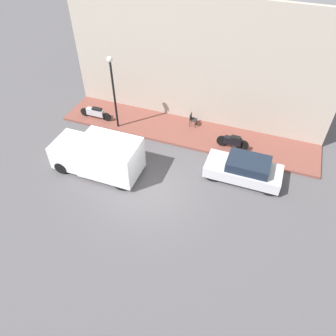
{
  "coord_description": "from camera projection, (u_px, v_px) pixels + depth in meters",
  "views": [
    {
      "loc": [
        -10.18,
        -4.52,
        12.19
      ],
      "look_at": [
        1.36,
        -0.27,
        0.6
      ],
      "focal_mm": 35.0,
      "sensor_mm": 36.0,
      "label": 1
    }
  ],
  "objects": [
    {
      "name": "motorcycle_black",
      "position": [
        233.0,
        141.0,
        18.5
      ],
      "size": [
        0.3,
        1.83,
        0.82
      ],
      "color": "black",
      "rests_on": "sidewalk"
    },
    {
      "name": "scooter_silver",
      "position": [
        96.0,
        113.0,
        20.67
      ],
      "size": [
        0.3,
        2.14,
        0.78
      ],
      "color": "#B7B7BF",
      "rests_on": "sidewalk"
    },
    {
      "name": "cafe_chair",
      "position": [
        192.0,
        119.0,
        20.09
      ],
      "size": [
        0.4,
        0.4,
        0.82
      ],
      "color": "#262626",
      "rests_on": "sidewalk"
    },
    {
      "name": "building_facade",
      "position": [
        197.0,
        64.0,
        18.56
      ],
      "size": [
        0.3,
        15.66,
        7.48
      ],
      "color": "#B2A899",
      "rests_on": "ground_plane"
    },
    {
      "name": "parked_car",
      "position": [
        244.0,
        169.0,
        16.78
      ],
      "size": [
        1.66,
        3.88,
        1.3
      ],
      "color": "silver",
      "rests_on": "ground_plane"
    },
    {
      "name": "delivery_van",
      "position": [
        98.0,
        155.0,
        16.95
      ],
      "size": [
        2.02,
        4.66,
        2.08
      ],
      "color": "white",
      "rests_on": "ground_plane"
    },
    {
      "name": "streetlamp",
      "position": [
        113.0,
        83.0,
        18.31
      ],
      "size": [
        0.33,
        0.33,
        4.52
      ],
      "color": "black",
      "rests_on": "sidewalk"
    },
    {
      "name": "sidewalk",
      "position": [
        186.0,
        132.0,
        20.02
      ],
      "size": [
        2.82,
        15.66,
        0.14
      ],
      "color": "brown",
      "rests_on": "ground_plane"
    },
    {
      "name": "ground_plane",
      "position": [
        154.0,
        193.0,
        16.45
      ],
      "size": [
        60.0,
        60.0,
        0.0
      ],
      "primitive_type": "plane",
      "color": "#514F51"
    }
  ]
}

